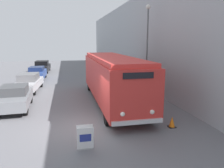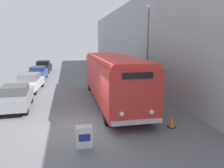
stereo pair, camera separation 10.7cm
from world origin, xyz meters
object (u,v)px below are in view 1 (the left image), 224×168
(traffic_cone, at_px, (172,122))
(streetlamp, at_px, (147,38))
(parked_car_mid, at_px, (29,82))
(parked_car_distant, at_px, (42,66))
(sign_board, at_px, (85,138))
(parked_car_near, at_px, (15,97))
(vintage_bus, at_px, (112,77))
(parked_car_far, at_px, (37,73))

(traffic_cone, bearing_deg, streetlamp, 80.31)
(parked_car_mid, bearing_deg, parked_car_distant, 94.46)
(sign_board, relative_size, parked_car_near, 0.23)
(parked_car_near, height_order, traffic_cone, parked_car_near)
(vintage_bus, distance_m, parked_car_mid, 8.19)
(vintage_bus, distance_m, streetlamp, 4.38)
(parked_car_far, bearing_deg, vintage_bus, -58.60)
(parked_car_mid, distance_m, traffic_cone, 13.19)
(sign_board, height_order, parked_car_distant, parked_car_distant)
(streetlamp, height_order, traffic_cone, streetlamp)
(sign_board, distance_m, traffic_cone, 4.69)
(vintage_bus, xyz_separation_m, sign_board, (-2.50, -6.50, -1.37))
(traffic_cone, bearing_deg, sign_board, -163.30)
(sign_board, height_order, streetlamp, streetlamp)
(vintage_bus, distance_m, traffic_cone, 5.74)
(parked_car_mid, bearing_deg, streetlamp, -16.03)
(parked_car_mid, relative_size, parked_car_distant, 0.99)
(parked_car_near, relative_size, parked_car_mid, 0.88)
(streetlamp, bearing_deg, parked_car_mid, 159.65)
(sign_board, relative_size, streetlamp, 0.14)
(vintage_bus, distance_m, sign_board, 7.10)
(parked_car_near, bearing_deg, vintage_bus, 0.44)
(streetlamp, height_order, parked_car_distant, streetlamp)
(streetlamp, relative_size, parked_car_distant, 1.46)
(parked_car_near, bearing_deg, parked_car_mid, 87.10)
(parked_car_far, xyz_separation_m, parked_car_distant, (-0.03, 6.46, 0.04))
(sign_board, bearing_deg, parked_car_far, 102.45)
(vintage_bus, relative_size, sign_board, 11.73)
(vintage_bus, bearing_deg, streetlamp, 26.36)
(sign_board, relative_size, traffic_cone, 1.74)
(sign_board, height_order, parked_car_mid, parked_car_mid)
(traffic_cone, bearing_deg, parked_car_near, 150.02)
(parked_car_distant, relative_size, traffic_cone, 8.71)
(sign_board, height_order, parked_car_near, parked_car_near)
(parked_car_mid, xyz_separation_m, parked_car_distant, (-0.03, 12.28, 0.02))
(parked_car_near, relative_size, traffic_cone, 7.57)
(vintage_bus, xyz_separation_m, parked_car_far, (-6.34, 10.89, -1.08))
(parked_car_distant, bearing_deg, parked_car_mid, -88.04)
(streetlamp, relative_size, parked_car_far, 1.59)
(vintage_bus, xyz_separation_m, parked_car_mid, (-6.34, 5.06, -1.07))
(traffic_cone, bearing_deg, parked_car_distant, 110.38)
(parked_car_far, bearing_deg, parked_car_near, -89.00)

